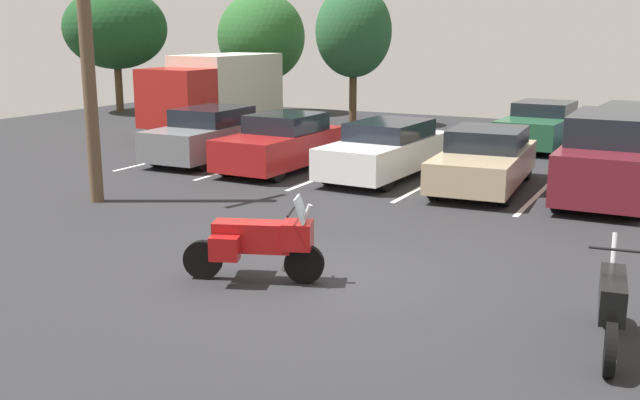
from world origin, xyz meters
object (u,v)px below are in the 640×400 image
Objects in this scene: car_grey at (212,135)px; car_far_blue at (631,130)px; motorcycle_second at (611,305)px; box_truck at (216,90)px; motorcycle_touring at (258,242)px; car_tan at (485,160)px; car_far_green at (541,125)px; car_red at (281,143)px; car_white at (386,150)px; utility_pole at (86,33)px; car_maroon at (608,158)px.

car_far_blue is at bearing 31.71° from car_grey.
motorcycle_second is 14.93m from car_grey.
car_far_blue is at bearing 4.56° from box_truck.
car_tan is at bearing 81.30° from motorcycle_touring.
car_far_green is (1.22, 15.58, 0.09)m from motorcycle_touring.
car_red reaches higher than car_white.
car_far_blue is 0.66× the size of utility_pole.
box_truck reaches higher than car_red.
car_far_green is 0.75× the size of box_truck.
car_grey is 0.97× the size of car_white.
car_white is 7.97m from utility_pole.
car_red is at bearing -8.85° from car_grey.
box_truck is (-9.36, 5.61, 0.81)m from car_white.
box_truck is (-3.78, 5.60, 0.78)m from car_grey.
motorcycle_second is at bearing -42.05° from box_truck.
car_grey reaches higher than car_white.
car_grey is 5.58m from car_white.
car_far_green is (-3.88, 15.71, 0.16)m from motorcycle_second.
car_grey is 12.90m from car_far_blue.
motorcycle_second is at bearing -76.13° from car_far_green.
utility_pole is (-4.71, -5.67, 3.02)m from car_white.
box_truck is (-15.89, 14.33, 0.97)m from motorcycle_second.
car_grey is 0.98× the size of car_tan.
car_far_green is at bearing 111.62° from car_maroon.
car_grey is at bearing 171.15° from car_red.
car_red is 0.68× the size of box_truck.
car_far_green reaches higher than motorcycle_touring.
car_maroon is at bearing -1.16° from car_grey.
car_tan is 1.00× the size of car_far_green.
utility_pole is at bearing -143.90° from car_tan.
car_white is at bearing -0.06° from car_grey.
utility_pole is at bearing 164.81° from motorcycle_second.
car_tan is 13.44m from box_truck.
car_far_green reaches higher than motorcycle_second.
box_truck is (-14.76, -1.18, 0.78)m from car_far_blue.
motorcycle_touring is 0.46× the size of car_grey.
utility_pole is at bearing -129.05° from car_far_blue.
car_white is 2.72m from car_tan.
utility_pole reaches higher than car_far_green.
car_red is 0.90× the size of car_far_green.
car_far_green is at bearing 40.32° from car_grey.
car_tan is 7.25m from car_far_green.
car_grey is at bearing 144.21° from motorcycle_second.
car_red reaches higher than motorcycle_touring.
car_tan is at bearing 36.10° from utility_pole.
car_white is at bearing -110.75° from car_far_green.
car_white reaches higher than motorcycle_second.
car_far_blue is (5.39, 6.79, 0.03)m from car_white.
car_tan is at bearing -110.90° from car_far_blue.
car_maroon reaches higher than car_red.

